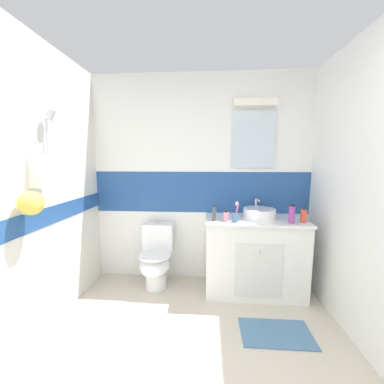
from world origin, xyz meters
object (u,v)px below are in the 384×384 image
(lotion_bottle_short, at_px, (226,216))
(sink_basin, at_px, (259,213))
(toilet, at_px, (156,258))
(soap_dispenser, at_px, (304,216))
(deodorant_spray_can, at_px, (214,213))
(toothbrush_cup, at_px, (236,217))
(mouthwash_bottle, at_px, (292,214))

(lotion_bottle_short, bearing_deg, sink_basin, 21.73)
(toilet, xyz_separation_m, soap_dispenser, (1.59, -0.16, 0.57))
(soap_dispenser, height_order, deodorant_spray_can, same)
(soap_dispenser, xyz_separation_m, lotion_bottle_short, (-0.79, 0.00, -0.01))
(sink_basin, bearing_deg, toilet, 179.76)
(lotion_bottle_short, bearing_deg, soap_dispenser, -0.16)
(deodorant_spray_can, bearing_deg, soap_dispenser, 0.04)
(toothbrush_cup, xyz_separation_m, lotion_bottle_short, (-0.10, 0.02, -0.00))
(toilet, bearing_deg, deodorant_spray_can, -13.25)
(mouthwash_bottle, bearing_deg, sink_basin, 146.87)
(deodorant_spray_can, distance_m, mouthwash_bottle, 0.79)
(deodorant_spray_can, bearing_deg, sink_basin, 16.93)
(toilet, bearing_deg, sink_basin, -0.24)
(sink_basin, bearing_deg, lotion_bottle_short, -158.27)
(toilet, bearing_deg, toothbrush_cup, -11.33)
(toothbrush_cup, height_order, lotion_bottle_short, toothbrush_cup)
(toothbrush_cup, bearing_deg, soap_dispenser, 1.77)
(soap_dispenser, bearing_deg, sink_basin, 159.90)
(deodorant_spray_can, bearing_deg, lotion_bottle_short, 1.32)
(soap_dispenser, height_order, lotion_bottle_short, soap_dispenser)
(toilet, distance_m, deodorant_spray_can, 0.90)
(toilet, relative_size, toothbrush_cup, 3.48)
(toilet, xyz_separation_m, deodorant_spray_can, (0.67, -0.16, 0.58))
(sink_basin, xyz_separation_m, mouthwash_bottle, (0.28, -0.19, 0.03))
(sink_basin, bearing_deg, toothbrush_cup, -148.22)
(deodorant_spray_can, xyz_separation_m, mouthwash_bottle, (0.79, -0.03, 0.01))
(mouthwash_bottle, bearing_deg, toilet, 172.55)
(mouthwash_bottle, bearing_deg, soap_dispenser, 14.24)
(sink_basin, relative_size, toilet, 0.53)
(toilet, height_order, deodorant_spray_can, deodorant_spray_can)
(sink_basin, xyz_separation_m, deodorant_spray_can, (-0.50, -0.15, 0.02))
(deodorant_spray_can, height_order, mouthwash_bottle, mouthwash_bottle)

